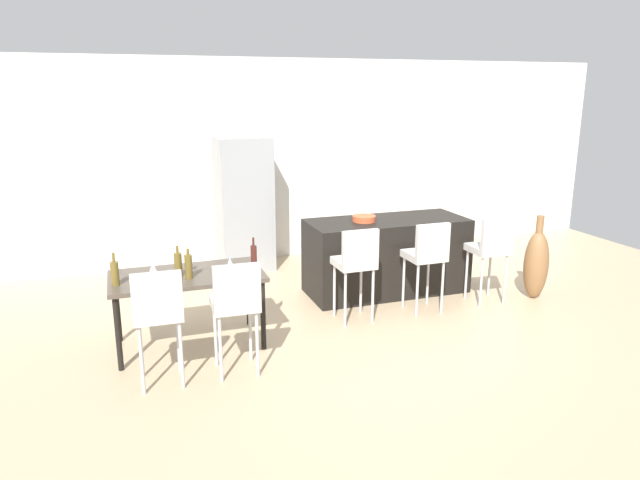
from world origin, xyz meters
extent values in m
plane|color=tan|center=(0.00, 0.00, 0.00)|extent=(10.00, 10.00, 0.00)
cube|color=silver|center=(0.00, 2.88, 1.45)|extent=(10.00, 0.12, 2.90)
cube|color=black|center=(0.36, 0.86, 0.46)|extent=(1.96, 0.80, 0.92)
cube|color=beige|center=(-0.38, 0.13, 0.65)|extent=(0.40, 0.40, 0.08)
cube|color=beige|center=(-0.38, -0.04, 0.87)|extent=(0.40, 0.06, 0.36)
cylinder|color=#B2B2B7|center=(-0.54, 0.29, 0.30)|extent=(0.03, 0.03, 0.61)
cylinder|color=#B2B2B7|center=(-0.22, 0.29, 0.30)|extent=(0.03, 0.03, 0.61)
cylinder|color=#B2B2B7|center=(-0.54, -0.03, 0.30)|extent=(0.03, 0.03, 0.61)
cylinder|color=#B2B2B7|center=(-0.22, -0.02, 0.30)|extent=(0.03, 0.03, 0.61)
cube|color=beige|center=(0.48, 0.13, 0.65)|extent=(0.41, 0.41, 0.08)
cube|color=beige|center=(0.48, -0.04, 0.87)|extent=(0.40, 0.07, 0.36)
cylinder|color=#B2B2B7|center=(0.31, 0.29, 0.30)|extent=(0.03, 0.03, 0.61)
cylinder|color=#B2B2B7|center=(0.63, 0.30, 0.30)|extent=(0.03, 0.03, 0.61)
cylinder|color=#B2B2B7|center=(0.32, -0.03, 0.30)|extent=(0.03, 0.03, 0.61)
cylinder|color=#B2B2B7|center=(0.64, -0.02, 0.30)|extent=(0.03, 0.03, 0.61)
cube|color=beige|center=(1.32, 0.13, 0.65)|extent=(0.41, 0.41, 0.08)
cube|color=beige|center=(1.31, -0.04, 0.87)|extent=(0.40, 0.07, 0.36)
cylinder|color=#B2B2B7|center=(1.16, 0.30, 0.30)|extent=(0.03, 0.03, 0.61)
cylinder|color=#B2B2B7|center=(1.48, 0.29, 0.30)|extent=(0.03, 0.03, 0.61)
cylinder|color=#B2B2B7|center=(1.15, -0.02, 0.30)|extent=(0.03, 0.03, 0.61)
cylinder|color=#B2B2B7|center=(1.47, -0.03, 0.30)|extent=(0.03, 0.03, 0.61)
cube|color=#4C4238|center=(-2.16, 0.04, 0.72)|extent=(1.45, 0.78, 0.04)
cylinder|color=black|center=(-2.82, 0.37, 0.35)|extent=(0.05, 0.05, 0.70)
cylinder|color=black|center=(-1.49, 0.37, 0.35)|extent=(0.05, 0.05, 0.70)
cylinder|color=black|center=(-2.82, -0.29, 0.35)|extent=(0.05, 0.05, 0.70)
cylinder|color=black|center=(-1.49, -0.29, 0.35)|extent=(0.05, 0.05, 0.70)
cube|color=beige|center=(-2.48, -0.65, 0.65)|extent=(0.41, 0.41, 0.08)
cube|color=beige|center=(-2.49, -0.82, 0.87)|extent=(0.40, 0.07, 0.36)
cylinder|color=#B2B2B7|center=(-2.64, -0.48, 0.30)|extent=(0.03, 0.03, 0.61)
cylinder|color=#B2B2B7|center=(-2.32, -0.49, 0.30)|extent=(0.03, 0.03, 0.61)
cylinder|color=#B2B2B7|center=(-2.65, -0.80, 0.30)|extent=(0.03, 0.03, 0.61)
cylinder|color=#B2B2B7|center=(-2.33, -0.81, 0.30)|extent=(0.03, 0.03, 0.61)
cube|color=beige|center=(-1.83, -0.65, 0.65)|extent=(0.41, 0.41, 0.08)
cube|color=beige|center=(-1.84, -0.82, 0.87)|extent=(0.40, 0.07, 0.36)
cylinder|color=#B2B2B7|center=(-1.99, -0.48, 0.30)|extent=(0.03, 0.03, 0.61)
cylinder|color=#B2B2B7|center=(-1.67, -0.49, 0.30)|extent=(0.03, 0.03, 0.61)
cylinder|color=#B2B2B7|center=(-2.00, -0.80, 0.30)|extent=(0.03, 0.03, 0.61)
cylinder|color=#B2B2B7|center=(-1.68, -0.81, 0.30)|extent=(0.03, 0.03, 0.61)
cylinder|color=#471E19|center=(-1.51, -0.02, 0.86)|extent=(0.06, 0.06, 0.24)
cylinder|color=#471E19|center=(-1.51, -0.02, 1.02)|extent=(0.02, 0.02, 0.08)
cylinder|color=brown|center=(-2.80, -0.08, 0.85)|extent=(0.07, 0.07, 0.22)
cylinder|color=brown|center=(-2.80, -0.08, 1.00)|extent=(0.03, 0.03, 0.09)
cylinder|color=brown|center=(-2.24, -0.01, 0.86)|extent=(0.07, 0.07, 0.23)
cylinder|color=brown|center=(-2.24, -0.01, 1.01)|extent=(0.03, 0.03, 0.07)
cylinder|color=brown|center=(-2.15, -0.10, 0.85)|extent=(0.07, 0.07, 0.23)
cylinder|color=brown|center=(-2.15, -0.10, 1.00)|extent=(0.02, 0.02, 0.06)
cylinder|color=silver|center=(-2.47, -0.04, 0.74)|extent=(0.06, 0.06, 0.00)
cylinder|color=silver|center=(-2.47, -0.04, 0.78)|extent=(0.01, 0.01, 0.08)
cone|color=silver|center=(-2.47, -0.04, 0.87)|extent=(0.07, 0.07, 0.09)
cylinder|color=silver|center=(-2.12, 0.13, 0.74)|extent=(0.06, 0.06, 0.00)
cylinder|color=silver|center=(-2.12, 0.13, 0.78)|extent=(0.01, 0.01, 0.08)
cone|color=silver|center=(-2.12, 0.13, 0.87)|extent=(0.07, 0.07, 0.09)
cylinder|color=silver|center=(-1.77, -0.13, 0.74)|extent=(0.06, 0.06, 0.00)
cylinder|color=silver|center=(-1.77, -0.13, 0.78)|extent=(0.01, 0.01, 0.08)
cone|color=silver|center=(-1.77, -0.13, 0.87)|extent=(0.07, 0.07, 0.09)
cube|color=#939699|center=(-1.08, 2.44, 0.92)|extent=(0.72, 0.68, 1.84)
cylinder|color=#C6512D|center=(0.05, 0.86, 0.96)|extent=(0.28, 0.28, 0.07)
ellipsoid|color=brown|center=(1.95, 0.04, 0.42)|extent=(0.29, 0.29, 0.83)
cylinder|color=brown|center=(1.95, 0.04, 0.92)|extent=(0.09, 0.09, 0.21)
camera|label=1|loc=(-2.70, -5.40, 2.46)|focal=32.55mm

